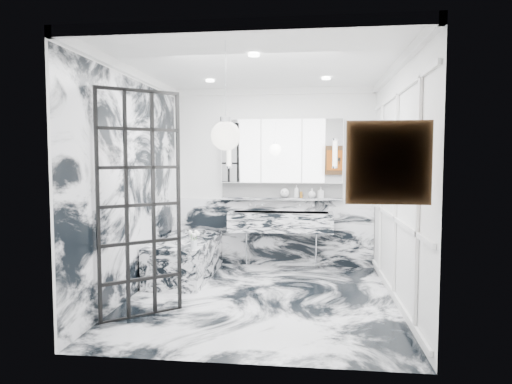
# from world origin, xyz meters

# --- Properties ---
(floor) EXTENTS (3.60, 3.60, 0.00)m
(floor) POSITION_xyz_m (0.00, 0.00, 0.00)
(floor) COLOR white
(floor) RESTS_ON ground
(ceiling) EXTENTS (3.60, 3.60, 0.00)m
(ceiling) POSITION_xyz_m (0.00, 0.00, 2.80)
(ceiling) COLOR white
(ceiling) RESTS_ON wall_back
(wall_back) EXTENTS (3.60, 0.00, 3.60)m
(wall_back) POSITION_xyz_m (0.00, 1.80, 1.40)
(wall_back) COLOR white
(wall_back) RESTS_ON floor
(wall_front) EXTENTS (3.60, 0.00, 3.60)m
(wall_front) POSITION_xyz_m (0.00, -1.80, 1.40)
(wall_front) COLOR white
(wall_front) RESTS_ON floor
(wall_left) EXTENTS (0.00, 3.60, 3.60)m
(wall_left) POSITION_xyz_m (-1.60, 0.00, 1.40)
(wall_left) COLOR white
(wall_left) RESTS_ON floor
(wall_right) EXTENTS (0.00, 3.60, 3.60)m
(wall_right) POSITION_xyz_m (1.60, 0.00, 1.40)
(wall_right) COLOR white
(wall_right) RESTS_ON floor
(marble_clad_back) EXTENTS (3.18, 0.05, 1.05)m
(marble_clad_back) POSITION_xyz_m (0.00, 1.78, 0.53)
(marble_clad_back) COLOR white
(marble_clad_back) RESTS_ON floor
(marble_clad_left) EXTENTS (0.02, 3.56, 2.68)m
(marble_clad_left) POSITION_xyz_m (-1.59, 0.00, 1.34)
(marble_clad_left) COLOR white
(marble_clad_left) RESTS_ON floor
(panel_molding) EXTENTS (0.03, 3.40, 2.30)m
(panel_molding) POSITION_xyz_m (1.58, 0.00, 1.30)
(panel_molding) COLOR white
(panel_molding) RESTS_ON floor
(soap_bottle_a) EXTENTS (0.08, 0.08, 0.20)m
(soap_bottle_a) POSITION_xyz_m (0.39, 1.71, 1.19)
(soap_bottle_a) COLOR #8C5919
(soap_bottle_a) RESTS_ON ledge
(soap_bottle_b) EXTENTS (0.10, 0.10, 0.18)m
(soap_bottle_b) POSITION_xyz_m (0.76, 1.71, 1.18)
(soap_bottle_b) COLOR #4C4C51
(soap_bottle_b) RESTS_ON ledge
(soap_bottle_c) EXTENTS (0.15, 0.15, 0.15)m
(soap_bottle_c) POSITION_xyz_m (0.63, 1.71, 1.16)
(soap_bottle_c) COLOR silver
(soap_bottle_c) RESTS_ON ledge
(face_pot) EXTENTS (0.14, 0.14, 0.14)m
(face_pot) POSITION_xyz_m (0.20, 1.71, 1.17)
(face_pot) COLOR white
(face_pot) RESTS_ON ledge
(amber_bottle) EXTENTS (0.04, 0.04, 0.10)m
(amber_bottle) POSITION_xyz_m (0.46, 1.71, 1.14)
(amber_bottle) COLOR #8C5919
(amber_bottle) RESTS_ON ledge
(flower_vase) EXTENTS (0.08, 0.08, 0.12)m
(flower_vase) POSITION_xyz_m (-0.86, 0.17, 0.61)
(flower_vase) COLOR silver
(flower_vase) RESTS_ON bathtub
(crittall_door) EXTENTS (0.70, 0.60, 2.41)m
(crittall_door) POSITION_xyz_m (-1.20, -0.77, 1.21)
(crittall_door) COLOR black
(crittall_door) RESTS_ON floor
(artwork) EXTENTS (0.56, 0.05, 0.56)m
(artwork) POSITION_xyz_m (1.20, -1.76, 1.67)
(artwork) COLOR #D75616
(artwork) RESTS_ON wall_front
(pendant_light) EXTENTS (0.27, 0.27, 0.27)m
(pendant_light) POSITION_xyz_m (-0.17, -1.34, 1.90)
(pendant_light) COLOR white
(pendant_light) RESTS_ON ceiling
(trough_sink) EXTENTS (1.60, 0.45, 0.30)m
(trough_sink) POSITION_xyz_m (0.15, 1.55, 0.73)
(trough_sink) COLOR silver
(trough_sink) RESTS_ON wall_back
(ledge) EXTENTS (1.90, 0.14, 0.04)m
(ledge) POSITION_xyz_m (0.15, 1.72, 1.07)
(ledge) COLOR silver
(ledge) RESTS_ON wall_back
(subway_tile) EXTENTS (1.90, 0.03, 0.23)m
(subway_tile) POSITION_xyz_m (0.15, 1.78, 1.21)
(subway_tile) COLOR white
(subway_tile) RESTS_ON wall_back
(mirror_cabinet) EXTENTS (1.90, 0.16, 1.00)m
(mirror_cabinet) POSITION_xyz_m (0.15, 1.73, 1.82)
(mirror_cabinet) COLOR white
(mirror_cabinet) RESTS_ON wall_back
(sconce_left) EXTENTS (0.07, 0.07, 0.40)m
(sconce_left) POSITION_xyz_m (-0.67, 1.63, 1.78)
(sconce_left) COLOR white
(sconce_left) RESTS_ON mirror_cabinet
(sconce_right) EXTENTS (0.07, 0.07, 0.40)m
(sconce_right) POSITION_xyz_m (0.97, 1.63, 1.78)
(sconce_right) COLOR white
(sconce_right) RESTS_ON mirror_cabinet
(bathtub) EXTENTS (0.75, 1.65, 0.55)m
(bathtub) POSITION_xyz_m (-1.18, 0.90, 0.28)
(bathtub) COLOR silver
(bathtub) RESTS_ON floor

